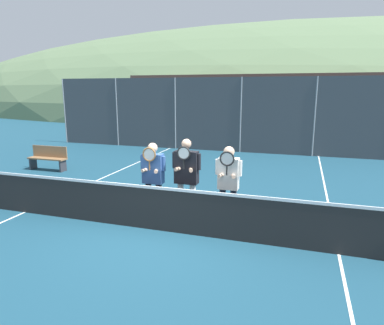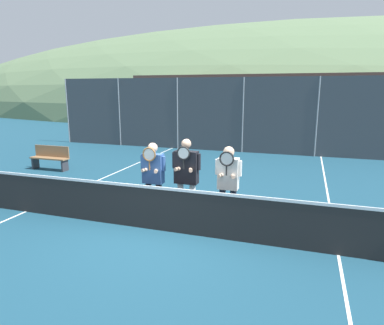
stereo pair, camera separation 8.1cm
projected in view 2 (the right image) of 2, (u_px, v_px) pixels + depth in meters
The scene contains 14 objects.
ground_plane at pixel (159, 230), 7.00m from camera, with size 120.00×120.00×0.00m, color navy.
hill_distant at pixel (289, 107), 53.19m from camera, with size 118.22×65.68×22.99m.
clubhouse_building at pixel (270, 104), 22.18m from camera, with size 16.83×5.50×3.67m.
fence_back at pixel (243, 115), 15.29m from camera, with size 18.87×0.06×3.35m.
tennis_net at pixel (158, 208), 6.90m from camera, with size 9.18×0.09×1.03m.
court_line_left_sideline at pixel (99, 180), 10.83m from camera, with size 0.05×16.00×0.01m, color white.
court_line_right_sideline at pixel (329, 202), 8.72m from camera, with size 0.05×16.00×0.01m, color white.
player_leftmost at pixel (153, 174), 7.43m from camera, with size 0.58×0.34×1.70m.
player_center_left at pixel (186, 174), 7.20m from camera, with size 0.63×0.34×1.82m.
player_center_right at pixel (228, 180), 6.98m from camera, with size 0.55×0.34×1.70m.
car_far_left at pixel (149, 122), 20.05m from camera, with size 4.42×2.05×1.84m.
car_left_of_center at pixel (230, 125), 18.40m from camera, with size 4.31×1.97×1.77m.
car_center at pixel (328, 128), 16.83m from camera, with size 4.44×2.06×1.88m.
bench_courtside at pixel (50, 157), 12.17m from camera, with size 1.44×0.36×0.85m.
Camera 2 is at (2.73, -5.99, 2.83)m, focal length 32.00 mm.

